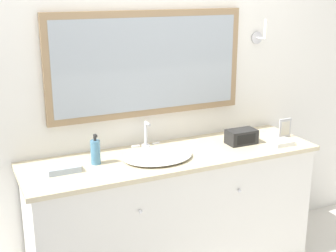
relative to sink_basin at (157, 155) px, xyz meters
name	(u,v)px	position (x,y,z in m)	size (l,w,h in m)	color
wall_back	(154,85)	(0.12, 0.34, 0.39)	(8.00, 0.18, 2.55)	white
vanity_counter	(173,213)	(0.12, 0.02, -0.45)	(1.99, 0.58, 0.87)	silver
sink_basin	(157,155)	(0.00, 0.00, 0.00)	(0.46, 0.41, 0.20)	white
soap_bottle	(95,152)	(-0.39, 0.07, 0.06)	(0.06, 0.06, 0.20)	teal
appliance_box	(242,137)	(0.66, 0.01, 0.03)	(0.21, 0.13, 0.10)	black
picture_frame	(285,128)	(1.02, 0.00, 0.05)	(0.10, 0.01, 0.14)	#B2B2B7
hand_towel_near_sink	(281,142)	(0.90, -0.12, 0.00)	(0.15, 0.12, 0.03)	white
hand_towel_far_corner	(64,169)	(-0.60, 0.02, 0.00)	(0.20, 0.10, 0.04)	#A8B7C6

